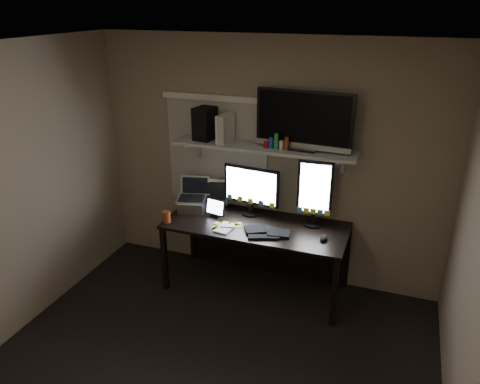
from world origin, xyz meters
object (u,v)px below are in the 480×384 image
at_px(keyboard, 267,231).
at_px(game_console, 225,128).
at_px(monitor_portrait, 315,193).
at_px(tv, 304,121).
at_px(speaker, 205,124).
at_px(monitor_landscape, 251,191).
at_px(mouse, 324,238).
at_px(cup, 167,217).
at_px(desk, 259,235).
at_px(laptop, 191,196).
at_px(tablet, 216,208).

distance_m(keyboard, game_console, 1.09).
bearing_deg(monitor_portrait, game_console, 177.37).
xyz_separation_m(tv, speaker, (-1.00, 0.01, -0.11)).
bearing_deg(keyboard, monitor_portrait, 21.66).
bearing_deg(monitor_landscape, game_console, -169.33).
relative_size(keyboard, mouse, 4.26).
bearing_deg(cup, monitor_portrait, 17.46).
distance_m(game_console, speaker, 0.23).
height_order(desk, monitor_landscape, monitor_landscape).
height_order(laptop, cup, laptop).
xyz_separation_m(monitor_landscape, tv, (0.50, -0.00, 0.76)).
relative_size(laptop, speaker, 1.06).
xyz_separation_m(mouse, speaker, (-1.31, 0.32, 0.89)).
bearing_deg(laptop, keyboard, -28.22).
xyz_separation_m(mouse, tv, (-0.31, 0.31, 1.01)).
height_order(monitor_landscape, mouse, monitor_landscape).
relative_size(desk, laptop, 5.25).
xyz_separation_m(cup, speaker, (0.24, 0.47, 0.86)).
xyz_separation_m(monitor_portrait, game_console, (-0.92, 0.01, 0.55)).
bearing_deg(mouse, tv, 137.80).
xyz_separation_m(mouse, tablet, (-1.13, 0.13, 0.08)).
bearing_deg(tablet, desk, 22.10).
height_order(cup, game_console, game_console).
bearing_deg(cup, desk, 23.68).
bearing_deg(tv, laptop, -168.71).
relative_size(desk, cup, 15.79).
bearing_deg(cup, speaker, 63.33).
bearing_deg(desk, tablet, -168.81).
distance_m(mouse, tv, 1.10).
height_order(monitor_portrait, keyboard, monitor_portrait).
height_order(desk, cup, cup).
bearing_deg(game_console, laptop, -147.93).
bearing_deg(keyboard, desk, 102.89).
bearing_deg(tablet, keyboard, -4.85).
bearing_deg(game_console, speaker, -173.45).
relative_size(monitor_landscape, tv, 0.65).
bearing_deg(laptop, desk, -11.23).
height_order(monitor_landscape, game_console, game_console).
height_order(keyboard, tv, tv).
height_order(desk, speaker, speaker).
xyz_separation_m(monitor_landscape, mouse, (0.81, -0.31, -0.24)).
bearing_deg(speaker, keyboard, -14.62).
height_order(keyboard, game_console, game_console).
bearing_deg(tv, mouse, -40.77).
relative_size(monitor_landscape, tablet, 2.69).
height_order(desk, tv, tv).
distance_m(keyboard, speaker, 1.24).
relative_size(desk, keyboard, 4.03).
height_order(monitor_landscape, laptop, monitor_landscape).
height_order(keyboard, tablet, tablet).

